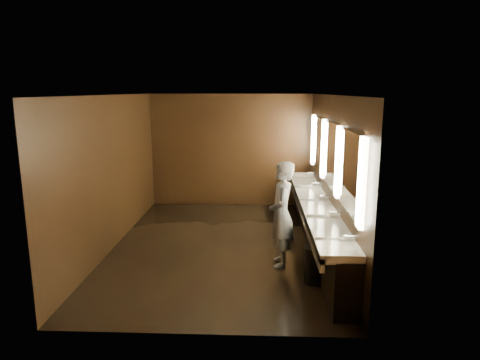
# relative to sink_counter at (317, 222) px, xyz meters

# --- Properties ---
(floor) EXTENTS (6.00, 6.00, 0.00)m
(floor) POSITION_rel_sink_counter_xyz_m (-1.79, 0.00, -0.50)
(floor) COLOR black
(floor) RESTS_ON ground
(ceiling) EXTENTS (4.00, 6.00, 0.02)m
(ceiling) POSITION_rel_sink_counter_xyz_m (-1.79, 0.00, 2.30)
(ceiling) COLOR #2D2D2B
(ceiling) RESTS_ON wall_back
(wall_back) EXTENTS (4.00, 0.02, 2.80)m
(wall_back) POSITION_rel_sink_counter_xyz_m (-1.79, 3.00, 0.90)
(wall_back) COLOR black
(wall_back) RESTS_ON floor
(wall_front) EXTENTS (4.00, 0.02, 2.80)m
(wall_front) POSITION_rel_sink_counter_xyz_m (-1.79, -3.00, 0.90)
(wall_front) COLOR black
(wall_front) RESTS_ON floor
(wall_left) EXTENTS (0.02, 6.00, 2.80)m
(wall_left) POSITION_rel_sink_counter_xyz_m (-3.79, 0.00, 0.90)
(wall_left) COLOR black
(wall_left) RESTS_ON floor
(wall_right) EXTENTS (0.02, 6.00, 2.80)m
(wall_right) POSITION_rel_sink_counter_xyz_m (0.21, 0.00, 0.90)
(wall_right) COLOR black
(wall_right) RESTS_ON floor
(sink_counter) EXTENTS (0.55, 5.40, 1.01)m
(sink_counter) POSITION_rel_sink_counter_xyz_m (0.00, 0.00, 0.00)
(sink_counter) COLOR black
(sink_counter) RESTS_ON floor
(mirror_band) EXTENTS (0.06, 5.03, 1.15)m
(mirror_band) POSITION_rel_sink_counter_xyz_m (0.19, -0.00, 1.25)
(mirror_band) COLOR #FFF0C1
(mirror_band) RESTS_ON wall_right
(person) EXTENTS (0.43, 0.65, 1.76)m
(person) POSITION_rel_sink_counter_xyz_m (-0.72, -0.84, 0.38)
(person) COLOR #9ABAE6
(person) RESTS_ON floor
(trash_bin) EXTENTS (0.47, 0.47, 0.56)m
(trash_bin) POSITION_rel_sink_counter_xyz_m (-0.22, -1.48, -0.21)
(trash_bin) COLOR black
(trash_bin) RESTS_ON floor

